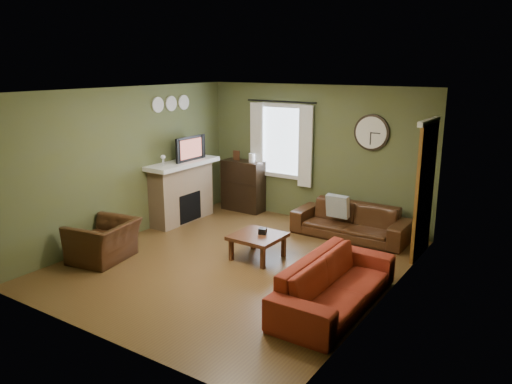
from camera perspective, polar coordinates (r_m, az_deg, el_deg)
The scene contains 31 objects.
floor at distance 7.76m, azimuth -2.26°, elevation -8.05°, with size 4.60×5.20×0.00m, color brown.
ceiling at distance 7.18m, azimuth -2.47°, elevation 11.50°, with size 4.60×5.20×0.00m, color white.
wall_left at distance 8.87m, azimuth -14.55°, elevation 3.15°, with size 0.00×5.20×2.60m, color #505932.
wall_right at distance 6.34m, azimuth 14.80°, elevation -1.30°, with size 0.00×5.20×2.60m, color #505932.
wall_back at distance 9.55m, azimuth 6.78°, elevation 4.30°, with size 4.60×0.00×2.60m, color #505932.
wall_front at distance 5.54m, azimuth -18.24°, elevation -3.85°, with size 4.60×0.00×2.60m, color #505932.
fireplace at distance 9.69m, azimuth -8.47°, elevation -0.15°, with size 0.40×1.40×1.10m, color tan.
firebox at distance 9.64m, azimuth -7.57°, elevation -1.74°, with size 0.04×0.60×0.55m, color black.
mantel at distance 9.54m, azimuth -8.46°, elevation 3.26°, with size 0.58×1.60×0.08m, color white.
tv at distance 9.60m, azimuth -7.83°, elevation 4.65°, with size 0.60×0.08×0.35m, color black.
tv_screen at distance 9.54m, azimuth -7.47°, elevation 4.94°, with size 0.02×0.62×0.36m, color #994C3F.
medallion_left at distance 9.28m, azimuth -11.16°, elevation 9.75°, with size 0.28×0.28×0.03m, color white.
medallion_mid at distance 9.53m, azimuth -9.67°, elevation 9.94°, with size 0.28×0.28×0.03m, color white.
medallion_right at distance 9.79m, azimuth -8.26°, elevation 10.11°, with size 0.28×0.28×0.03m, color white.
window_pane at distance 9.83m, azimuth 3.09°, elevation 5.85°, with size 1.00×0.02×1.30m, color silver, non-canonical shape.
curtain_rod at distance 9.66m, azimuth 2.85°, elevation 10.30°, with size 0.03×0.03×1.50m, color black.
curtain_left at distance 10.04m, azimuth 0.07°, elevation 5.76°, with size 0.28×0.04×1.55m, color white.
curtain_right at distance 9.49m, azimuth 5.66°, elevation 5.18°, with size 0.28×0.04×1.55m, color white.
wall_clock at distance 9.00m, azimuth 13.04°, elevation 6.63°, with size 0.64×0.06×0.64m, color white, non-canonical shape.
door at distance 8.14m, azimuth 18.71°, elevation 0.04°, with size 0.05×0.90×2.10m, color brown.
bookshelf at distance 10.30m, azimuth -1.47°, elevation 0.72°, with size 0.88×0.37×1.04m, color black, non-canonical shape.
book at distance 10.30m, azimuth -0.60°, elevation 3.22°, with size 0.15×0.20×0.02m, color #492615.
sofa_brown at distance 8.90m, azimuth 10.77°, elevation -3.30°, with size 2.01×0.79×0.59m, color #371E0F.
pillow_left at distance 8.86m, azimuth 9.30°, elevation -1.57°, with size 0.38×0.11×0.38m, color #8F9898.
pillow_right at distance 8.84m, azimuth 9.31°, elevation -1.61°, with size 0.40×0.12×0.40m, color #8F9898.
sofa_red at distance 6.40m, azimuth 9.05°, elevation -10.27°, with size 2.13×0.83×0.62m, color maroon.
armchair at distance 8.10m, azimuth -17.01°, elevation -5.37°, with size 0.95×0.83×0.62m, color #371E0F.
coffee_table at distance 7.84m, azimuth 0.20°, elevation -6.25°, with size 0.74×0.74×0.39m, color #492615, non-canonical shape.
tissue_box at distance 7.81m, azimuth 0.76°, elevation -4.76°, with size 0.12×0.12×0.09m, color black.
wine_glass_a at distance 9.12m, azimuth -10.62°, elevation 3.53°, with size 0.07×0.07×0.20m, color white, non-canonical shape.
wine_glass_b at distance 9.14m, azimuth -10.50°, elevation 3.55°, with size 0.07×0.07×0.19m, color white, non-canonical shape.
Camera 1 is at (4.18, -5.82, 2.97)m, focal length 35.00 mm.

